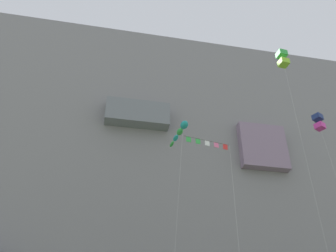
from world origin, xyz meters
name	(u,v)px	position (x,y,z in m)	size (l,w,h in m)	color
cliff_face	(128,192)	(0.00, 67.59, 32.80)	(180.00, 24.37, 65.60)	gray
kite_windsock_high_right	(180,131)	(2.68, 33.44, 25.03)	(3.45, 9.59, 25.46)	teal
kite_box_far_right	(283,59)	(12.88, 26.94, 31.61)	(2.19, 3.27, 32.66)	green
kite_banner_low_left	(210,155)	(2.88, 24.11, 16.82)	(4.03, 3.06, 18.28)	black
kite_box_low_center	(319,122)	(21.35, 35.19, 29.89)	(3.55, 6.49, 31.00)	navy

